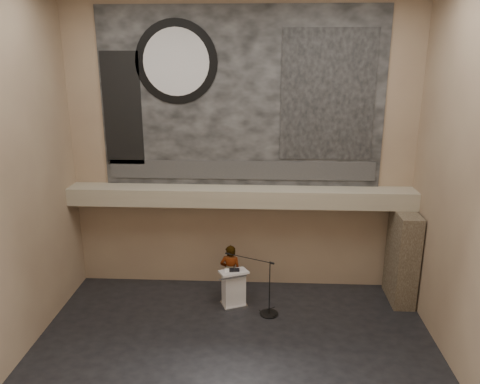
{
  "coord_description": "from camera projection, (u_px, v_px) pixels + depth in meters",
  "views": [
    {
      "loc": [
        0.63,
        -9.33,
        6.94
      ],
      "look_at": [
        0.0,
        3.2,
        3.2
      ],
      "focal_mm": 35.0,
      "sensor_mm": 36.0,
      "label": 1
    }
  ],
  "objects": [
    {
      "name": "papers",
      "position": [
        228.0,
        271.0,
        13.06
      ],
      "size": [
        0.22,
        0.28,
        0.0
      ],
      "primitive_type": "cube",
      "rotation": [
        0.0,
        0.0,
        0.1
      ],
      "color": "white",
      "rests_on": "lectern"
    },
    {
      "name": "sprinkler_left",
      "position": [
        186.0,
        205.0,
        13.66
      ],
      "size": [
        0.04,
        0.04,
        0.06
      ],
      "primitive_type": "cylinder",
      "color": "#B2893D",
      "rests_on": "soffit"
    },
    {
      "name": "wall_front",
      "position": [
        211.0,
        275.0,
        5.9
      ],
      "size": [
        10.0,
        0.02,
        8.5
      ],
      "primitive_type": "cube",
      "color": "#866C55",
      "rests_on": "floor"
    },
    {
      "name": "binder",
      "position": [
        234.0,
        270.0,
        13.05
      ],
      "size": [
        0.3,
        0.24,
        0.04
      ],
      "primitive_type": "cube",
      "rotation": [
        0.0,
        0.0,
        0.06
      ],
      "color": "black",
      "rests_on": "lectern"
    },
    {
      "name": "banner_clock_rim",
      "position": [
        176.0,
        62.0,
        12.88
      ],
      "size": [
        2.3,
        0.02,
        2.3
      ],
      "primitive_type": "cylinder",
      "rotation": [
        1.57,
        0.0,
        0.0
      ],
      "color": "black",
      "rests_on": "banner"
    },
    {
      "name": "mic_stand",
      "position": [
        267.0,
        305.0,
        12.89
      ],
      "size": [
        1.51,
        0.83,
        1.59
      ],
      "rotation": [
        0.0,
        0.0,
        -0.42
      ],
      "color": "black",
      "rests_on": "floor"
    },
    {
      "name": "banner_text_strip",
      "position": [
        241.0,
        170.0,
        13.66
      ],
      "size": [
        7.76,
        0.02,
        0.55
      ],
      "primitive_type": "cube",
      "color": "#2C2C2C",
      "rests_on": "banner"
    },
    {
      "name": "lectern",
      "position": [
        234.0,
        288.0,
        13.21
      ],
      "size": [
        0.91,
        0.78,
        1.14
      ],
      "rotation": [
        0.0,
        0.0,
        0.39
      ],
      "color": "silver",
      "rests_on": "floor"
    },
    {
      "name": "sprinkler_right",
      "position": [
        306.0,
        207.0,
        13.49
      ],
      "size": [
        0.04,
        0.04,
        0.06
      ],
      "primitive_type": "cylinder",
      "color": "#B2893D",
      "rests_on": "soffit"
    },
    {
      "name": "wall_back",
      "position": [
        241.0,
        150.0,
        13.56
      ],
      "size": [
        10.0,
        0.02,
        8.5
      ],
      "primitive_type": "cube",
      "color": "#866C55",
      "rests_on": "floor"
    },
    {
      "name": "floor",
      "position": [
        233.0,
        362.0,
        10.95
      ],
      "size": [
        10.0,
        10.0,
        0.0
      ],
      "primitive_type": "plane",
      "color": "black",
      "rests_on": "ground"
    },
    {
      "name": "banner_building_print",
      "position": [
        328.0,
        96.0,
        12.94
      ],
      "size": [
        2.6,
        0.02,
        3.6
      ],
      "primitive_type": "cube",
      "color": "black",
      "rests_on": "banner"
    },
    {
      "name": "stone_pier",
      "position": [
        402.0,
        257.0,
        13.35
      ],
      "size": [
        0.6,
        1.4,
        2.7
      ],
      "primitive_type": "cube",
      "color": "#413528",
      "rests_on": "floor"
    },
    {
      "name": "banner",
      "position": [
        241.0,
        99.0,
        13.12
      ],
      "size": [
        8.0,
        0.05,
        5.0
      ],
      "primitive_type": "cube",
      "color": "black",
      "rests_on": "wall_back"
    },
    {
      "name": "banner_brick_print",
      "position": [
        122.0,
        109.0,
        13.33
      ],
      "size": [
        1.1,
        0.02,
        3.2
      ],
      "primitive_type": "cube",
      "color": "black",
      "rests_on": "banner"
    },
    {
      "name": "banner_clock_face",
      "position": [
        176.0,
        62.0,
        12.86
      ],
      "size": [
        1.84,
        0.02,
        1.84
      ],
      "primitive_type": "cylinder",
      "rotation": [
        1.57,
        0.0,
        0.0
      ],
      "color": "silver",
      "rests_on": "banner"
    },
    {
      "name": "wall_right",
      "position": [
        478.0,
        191.0,
        9.49
      ],
      "size": [
        0.02,
        8.0,
        8.5
      ],
      "primitive_type": "cube",
      "color": "#866C55",
      "rests_on": "floor"
    },
    {
      "name": "speaker_person",
      "position": [
        231.0,
        272.0,
        13.57
      ],
      "size": [
        0.64,
        0.45,
        1.67
      ],
      "primitive_type": "imported",
      "rotation": [
        0.0,
        0.0,
        3.05
      ],
      "color": "white",
      "rests_on": "floor"
    },
    {
      "name": "soffit",
      "position": [
        241.0,
        196.0,
        13.55
      ],
      "size": [
        10.0,
        0.8,
        0.5
      ],
      "primitive_type": "cube",
      "color": "gray",
      "rests_on": "wall_back"
    }
  ]
}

